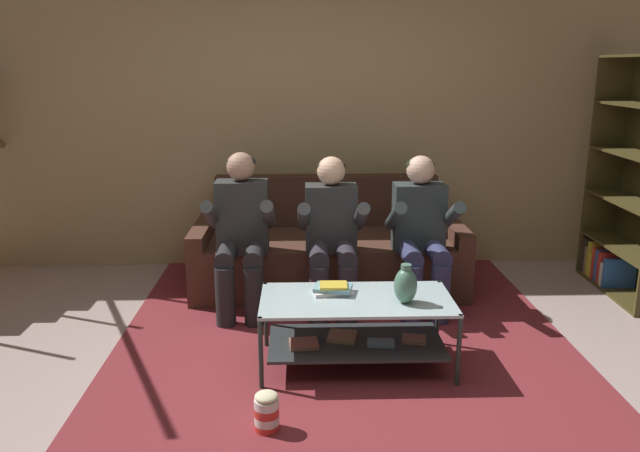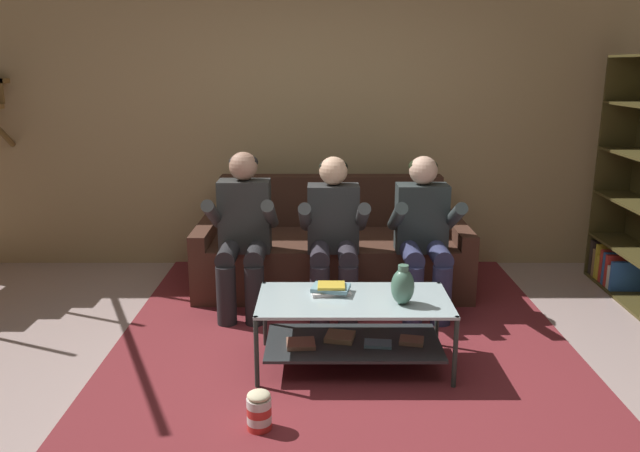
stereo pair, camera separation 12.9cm
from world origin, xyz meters
The scene contains 11 objects.
ground centered at (0.00, 0.00, 0.00)m, with size 16.80×16.80×0.00m, color #B49B96.
back_partition centered at (0.00, 2.46, 1.45)m, with size 8.40×0.12×2.90m, color tan.
couch centered at (0.09, 1.81, 0.29)m, with size 2.17×0.98×0.87m.
person_seated_left centered at (-0.57, 1.23, 0.65)m, with size 0.50×0.58×1.19m.
person_seated_middle centered at (0.09, 1.23, 0.63)m, with size 0.50×0.58×1.15m.
person_seated_right centered at (0.75, 1.23, 0.63)m, with size 0.50×0.58×1.15m.
coffee_table centered at (0.19, 0.33, 0.29)m, with size 1.15×0.58×0.44m.
area_rug centered at (0.14, 0.94, 0.01)m, with size 3.01×3.42×0.01m.
vase centered at (0.47, 0.25, 0.55)m, with size 0.14×0.14×0.24m.
book_stack centered at (0.06, 0.42, 0.47)m, with size 0.25×0.20×0.06m.
popcorn_tub centered at (-0.31, -0.37, 0.11)m, with size 0.13×0.13×0.22m.
Camera 2 is at (-0.01, -3.17, 1.79)m, focal length 35.00 mm.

